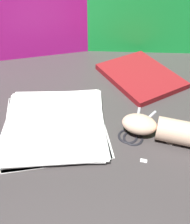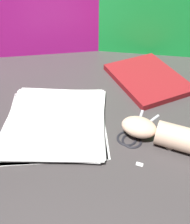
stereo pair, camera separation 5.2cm
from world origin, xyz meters
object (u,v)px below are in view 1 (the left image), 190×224
Objects in this scene: book_closed at (140,76)px; paper_stack at (55,123)px; hand_forearm at (178,132)px; scissors at (134,131)px.

paper_stack is at bearing -144.91° from book_closed.
paper_stack is 0.35m from hand_forearm.
hand_forearm is at bearing -86.04° from book_closed.
book_closed reaches higher than scissors.
book_closed is 1.16× the size of hand_forearm.
paper_stack reaches higher than scissors.
book_closed is 0.32m from hand_forearm.
paper_stack is 1.12× the size of hand_forearm.
book_closed is (0.31, 0.22, 0.00)m from paper_stack.
book_closed is at bearing 35.09° from paper_stack.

